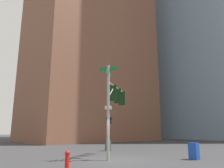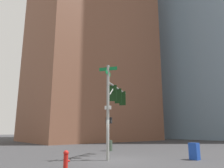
{
  "view_description": "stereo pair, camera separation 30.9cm",
  "coord_description": "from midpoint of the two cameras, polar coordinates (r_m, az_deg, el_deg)",
  "views": [
    {
      "loc": [
        -9.46,
        -10.71,
        1.82
      ],
      "look_at": [
        0.26,
        0.69,
        5.07
      ],
      "focal_mm": 34.56,
      "sensor_mm": 36.0,
      "label": 1
    },
    {
      "loc": [
        -9.22,
        -10.91,
        1.82
      ],
      "look_at": [
        0.26,
        0.69,
        5.07
      ],
      "focal_mm": 34.56,
      "sensor_mm": 36.0,
      "label": 2
    }
  ],
  "objects": [
    {
      "name": "litter_bin",
      "position": [
        20.62,
        -1.5,
        -15.97
      ],
      "size": [
        0.56,
        0.56,
        0.95
      ],
      "primitive_type": "cylinder",
      "color": "#384738",
      "rests_on": "ground_plane"
    },
    {
      "name": "building_brick_nearside",
      "position": [
        46.28,
        -5.65,
        14.7
      ],
      "size": [
        23.35,
        15.19,
        45.47
      ],
      "primitive_type": "cube",
      "color": "brown",
      "rests_on": "ground_plane"
    },
    {
      "name": "ground_plane",
      "position": [
        14.4,
        0.4,
        -19.49
      ],
      "size": [
        200.0,
        200.0,
        0.0
      ],
      "primitive_type": "plane",
      "color": "#38383A"
    },
    {
      "name": "fire_hydrant",
      "position": [
        11.37,
        -12.54,
        -18.76
      ],
      "size": [
        0.34,
        0.26,
        0.87
      ],
      "color": "red",
      "rests_on": "ground_plane"
    },
    {
      "name": "building_brick_midblock",
      "position": [
        65.18,
        14.92,
        4.37
      ],
      "size": [
        18.96,
        16.24,
        39.97
      ],
      "primitive_type": "cube",
      "color": "#845B47",
      "rests_on": "ground_plane"
    },
    {
      "name": "newspaper_box",
      "position": [
        15.45,
        20.28,
        -16.31
      ],
      "size": [
        0.45,
        0.57,
        1.05
      ],
      "primitive_type": "cube",
      "rotation": [
        0.0,
        0.0,
        0.02
      ],
      "color": "#193FA5",
      "rests_on": "ground_plane"
    },
    {
      "name": "signal_pole_assembly",
      "position": [
        16.03,
        0.36,
        -4.04
      ],
      "size": [
        4.47,
        3.24,
        6.19
      ],
      "rotation": [
        0.0,
        0.0,
        0.58
      ],
      "color": "gray",
      "rests_on": "ground_plane"
    }
  ]
}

